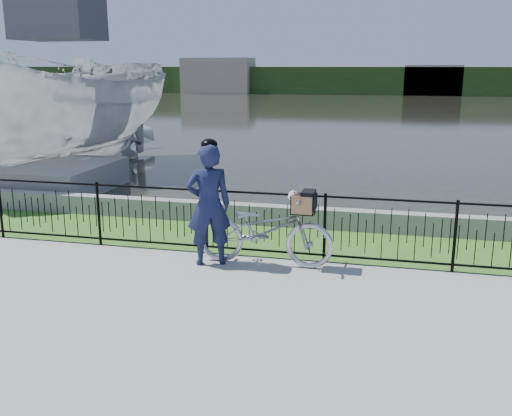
# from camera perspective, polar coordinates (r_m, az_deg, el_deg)

# --- Properties ---
(ground) EXTENTS (120.00, 120.00, 0.00)m
(ground) POSITION_cam_1_polar(r_m,az_deg,el_deg) (8.12, -1.67, -8.54)
(ground) COLOR gray
(ground) RESTS_ON ground
(grass_strip) EXTENTS (60.00, 2.00, 0.01)m
(grass_strip) POSITION_cam_1_polar(r_m,az_deg,el_deg) (10.51, 1.99, -3.21)
(grass_strip) COLOR #3A6D22
(grass_strip) RESTS_ON ground
(water) EXTENTS (120.00, 120.00, 0.00)m
(water) POSITION_cam_1_polar(r_m,az_deg,el_deg) (40.41, 10.64, 9.38)
(water) COLOR black
(water) RESTS_ON ground
(quay_wall) EXTENTS (60.00, 0.30, 0.40)m
(quay_wall) POSITION_cam_1_polar(r_m,az_deg,el_deg) (11.40, 2.99, -0.81)
(quay_wall) COLOR gray
(quay_wall) RESTS_ON ground
(fence) EXTENTS (14.00, 0.06, 1.15)m
(fence) POSITION_cam_1_polar(r_m,az_deg,el_deg) (9.41, 0.82, -1.65)
(fence) COLOR black
(fence) RESTS_ON ground
(far_treeline) EXTENTS (120.00, 6.00, 3.00)m
(far_treeline) POSITION_cam_1_polar(r_m,az_deg,el_deg) (67.29, 11.92, 12.37)
(far_treeline) COLOR #26441A
(far_treeline) RESTS_ON ground
(far_building_left) EXTENTS (8.00, 4.00, 4.00)m
(far_building_left) POSITION_cam_1_polar(r_m,az_deg,el_deg) (68.24, -3.79, 13.08)
(far_building_left) COLOR #A39283
(far_building_left) RESTS_ON ground
(far_building_right) EXTENTS (6.00, 3.00, 3.20)m
(far_building_right) POSITION_cam_1_polar(r_m,az_deg,el_deg) (65.89, 17.22, 12.11)
(far_building_right) COLOR #A39283
(far_building_right) RESTS_ON ground
(bicycle_rig) EXTENTS (2.20, 0.77, 1.27)m
(bicycle_rig) POSITION_cam_1_polar(r_m,az_deg,el_deg) (9.08, 0.92, -2.15)
(bicycle_rig) COLOR #B4B8C0
(bicycle_rig) RESTS_ON ground
(cyclist) EXTENTS (0.84, 0.72, 2.03)m
(cyclist) POSITION_cam_1_polar(r_m,az_deg,el_deg) (9.04, -4.75, 0.42)
(cyclist) COLOR #161B3D
(cyclist) RESTS_ON ground
(boat_near) EXTENTS (4.81, 9.73, 5.40)m
(boat_near) POSITION_cam_1_polar(r_m,az_deg,el_deg) (17.38, -18.58, 9.40)
(boat_near) COLOR silver
(boat_near) RESTS_ON water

